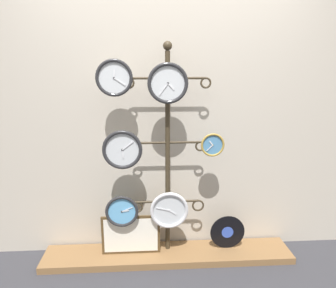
{
  "coord_description": "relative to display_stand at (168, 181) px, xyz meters",
  "views": [
    {
      "loc": [
        -0.18,
        -2.27,
        1.69
      ],
      "look_at": [
        0.0,
        0.36,
        1.05
      ],
      "focal_mm": 35.0,
      "sensor_mm": 36.0,
      "label": 1
    }
  ],
  "objects": [
    {
      "name": "clock_bottom_center",
      "position": [
        0.01,
        -0.1,
        -0.23
      ],
      "size": [
        0.33,
        0.04,
        0.33
      ],
      "color": "silver"
    },
    {
      "name": "clock_top_left",
      "position": [
        -0.42,
        -0.09,
        0.88
      ],
      "size": [
        0.29,
        0.04,
        0.29
      ],
      "color": "silver"
    },
    {
      "name": "display_stand",
      "position": [
        0.0,
        0.0,
        0.0
      ],
      "size": [
        0.72,
        0.33,
        1.87
      ],
      "color": "#382D1E",
      "rests_on": "ground_plane"
    },
    {
      "name": "clock_middle_right",
      "position": [
        0.36,
        -0.09,
        0.34
      ],
      "size": [
        0.2,
        0.04,
        0.2
      ],
      "color": "#4C84B2"
    },
    {
      "name": "ground_plane",
      "position": [
        0.0,
        -0.41,
        -0.71
      ],
      "size": [
        12.0,
        12.0,
        0.0
      ],
      "primitive_type": "plane",
      "color": "#333338"
    },
    {
      "name": "clock_bottom_left",
      "position": [
        -0.39,
        -0.1,
        -0.23
      ],
      "size": [
        0.28,
        0.04,
        0.28
      ],
      "color": "#60A8DB"
    },
    {
      "name": "picture_frame",
      "position": [
        -0.33,
        -0.06,
        -0.47
      ],
      "size": [
        0.51,
        0.02,
        0.36
      ],
      "color": "#4C381E",
      "rests_on": "low_shelf"
    },
    {
      "name": "shop_wall",
      "position": [
        0.0,
        0.16,
        0.69
      ],
      "size": [
        4.4,
        0.04,
        2.8
      ],
      "color": "#BCB2A3",
      "rests_on": "ground_plane"
    },
    {
      "name": "clock_middle_left",
      "position": [
        -0.37,
        -0.11,
        0.31
      ],
      "size": [
        0.32,
        0.04,
        0.32
      ],
      "color": "silver"
    },
    {
      "name": "low_shelf",
      "position": [
        0.0,
        -0.06,
        -0.68
      ],
      "size": [
        2.2,
        0.36,
        0.06
      ],
      "color": "brown",
      "rests_on": "ground_plane"
    },
    {
      "name": "clock_top_center",
      "position": [
        -0.01,
        -0.11,
        0.84
      ],
      "size": [
        0.32,
        0.04,
        0.32
      ],
      "color": "silver"
    },
    {
      "name": "vinyl_record",
      "position": [
        0.54,
        -0.03,
        -0.49
      ],
      "size": [
        0.31,
        0.01,
        0.31
      ],
      "color": "black",
      "rests_on": "low_shelf"
    }
  ]
}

